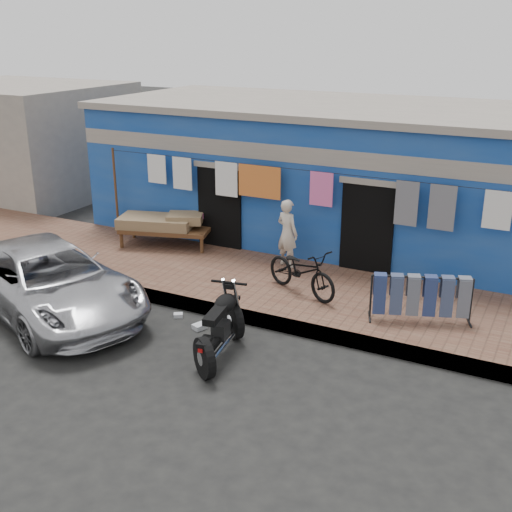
{
  "coord_description": "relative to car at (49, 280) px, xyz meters",
  "views": [
    {
      "loc": [
        5.0,
        -7.77,
        5.11
      ],
      "look_at": [
        0.0,
        2.0,
        1.15
      ],
      "focal_mm": 45.0,
      "sensor_mm": 36.0,
      "label": 1
    }
  ],
  "objects": [
    {
      "name": "car",
      "position": [
        0.0,
        0.0,
        0.0
      ],
      "size": [
        5.18,
        3.7,
        1.33
      ],
      "primitive_type": "imported",
      "rotation": [
        0.0,
        0.0,
        1.2
      ],
      "color": "#B6B7BC",
      "rests_on": "ground"
    },
    {
      "name": "sidewalk",
      "position": [
        3.45,
        2.71,
        -0.54
      ],
      "size": [
        28.0,
        3.0,
        0.25
      ],
      "primitive_type": "cube",
      "color": "brown",
      "rests_on": "ground"
    },
    {
      "name": "curb",
      "position": [
        3.45,
        1.26,
        -0.54
      ],
      "size": [
        28.0,
        0.1,
        0.25
      ],
      "primitive_type": "cube",
      "color": "gray",
      "rests_on": "ground"
    },
    {
      "name": "clothesline",
      "position": [
        3.36,
        3.96,
        1.15
      ],
      "size": [
        10.06,
        0.06,
        2.1
      ],
      "color": "brown",
      "rests_on": "sidewalk"
    },
    {
      "name": "seated_person",
      "position": [
        3.17,
        3.7,
        0.31
      ],
      "size": [
        0.61,
        0.5,
        1.46
      ],
      "primitive_type": "imported",
      "rotation": [
        0.0,
        0.0,
        2.8
      ],
      "color": "beige",
      "rests_on": "sidewalk"
    },
    {
      "name": "bicycle",
      "position": [
        4.04,
        2.46,
        0.15
      ],
      "size": [
        1.84,
        1.24,
        1.12
      ],
      "primitive_type": "imported",
      "rotation": [
        0.0,
        0.0,
        1.17
      ],
      "color": "black",
      "rests_on": "sidewalk"
    },
    {
      "name": "charpoy",
      "position": [
        0.09,
        3.67,
        -0.05
      ],
      "size": [
        2.72,
        2.2,
        0.73
      ],
      "primitive_type": null,
      "rotation": [
        0.0,
        0.0,
        0.29
      ],
      "color": "brown",
      "rests_on": "sidewalk"
    },
    {
      "name": "jeans_rack",
      "position": [
        6.35,
        2.29,
        0.01
      ],
      "size": [
        2.03,
        1.53,
        0.86
      ],
      "primitive_type": null,
      "rotation": [
        0.0,
        0.0,
        0.36
      ],
      "color": "black",
      "rests_on": "sidewalk"
    },
    {
      "name": "neighbor_left",
      "position": [
        -7.55,
        6.71,
        1.03
      ],
      "size": [
        6.0,
        5.0,
        3.4
      ],
      "primitive_type": "cube",
      "color": "#9E9384",
      "rests_on": "ground"
    },
    {
      "name": "litter_b",
      "position": [
        3.41,
        0.91,
        -0.62
      ],
      "size": [
        0.18,
        0.21,
        0.09
      ],
      "primitive_type": "cube",
      "rotation": [
        0.0,
        0.0,
        1.31
      ],
      "color": "silver",
      "rests_on": "ground"
    },
    {
      "name": "litter_c",
      "position": [
        2.84,
        0.67,
        -0.62
      ],
      "size": [
        0.25,
        0.28,
        0.09
      ],
      "primitive_type": "cube",
      "rotation": [
        0.0,
        0.0,
        1.19
      ],
      "color": "silver",
      "rests_on": "ground"
    },
    {
      "name": "litter_a",
      "position": [
        2.23,
        0.91,
        -0.63
      ],
      "size": [
        0.21,
        0.2,
        0.07
      ],
      "primitive_type": "cube",
      "rotation": [
        0.0,
        0.0,
        0.56
      ],
      "color": "silver",
      "rests_on": "ground"
    },
    {
      "name": "motorcycle",
      "position": [
        3.67,
        -0.02,
        -0.1
      ],
      "size": [
        1.23,
        1.96,
        1.13
      ],
      "primitive_type": null,
      "rotation": [
        0.0,
        0.0,
        0.18
      ],
      "color": "black",
      "rests_on": "ground"
    },
    {
      "name": "ground",
      "position": [
        3.45,
        -0.29,
        -0.67
      ],
      "size": [
        80.0,
        80.0,
        0.0
      ],
      "primitive_type": "plane",
      "color": "black",
      "rests_on": "ground"
    },
    {
      "name": "building",
      "position": [
        3.44,
        6.7,
        1.02
      ],
      "size": [
        12.2,
        5.2,
        3.36
      ],
      "color": "#113E99",
      "rests_on": "ground"
    }
  ]
}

